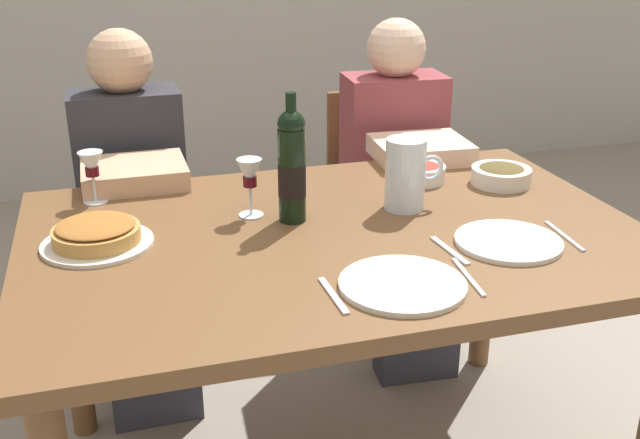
% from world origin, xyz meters
% --- Properties ---
extents(dining_table, '(1.50, 1.00, 0.76)m').
position_xyz_m(dining_table, '(0.00, 0.00, 0.67)').
color(dining_table, brown).
rests_on(dining_table, ground).
extents(wine_bottle, '(0.07, 0.07, 0.33)m').
position_xyz_m(wine_bottle, '(-0.08, 0.09, 0.90)').
color(wine_bottle, black).
rests_on(wine_bottle, dining_table).
extents(water_pitcher, '(0.16, 0.10, 0.19)m').
position_xyz_m(water_pitcher, '(0.22, 0.09, 0.84)').
color(water_pitcher, silver).
rests_on(water_pitcher, dining_table).
extents(baked_tart, '(0.26, 0.26, 0.06)m').
position_xyz_m(baked_tart, '(-0.56, 0.07, 0.79)').
color(baked_tart, silver).
rests_on(baked_tart, dining_table).
extents(salad_bowl, '(0.14, 0.14, 0.06)m').
position_xyz_m(salad_bowl, '(0.35, 0.28, 0.79)').
color(salad_bowl, white).
rests_on(salad_bowl, dining_table).
extents(olive_bowl, '(0.17, 0.17, 0.06)m').
position_xyz_m(olive_bowl, '(0.56, 0.19, 0.79)').
color(olive_bowl, silver).
rests_on(olive_bowl, dining_table).
extents(wine_glass_left_diner, '(0.06, 0.06, 0.15)m').
position_xyz_m(wine_glass_left_diner, '(-0.18, 0.15, 0.87)').
color(wine_glass_left_diner, silver).
rests_on(wine_glass_left_diner, dining_table).
extents(wine_glass_right_diner, '(0.07, 0.07, 0.14)m').
position_xyz_m(wine_glass_right_diner, '(-0.56, 0.37, 0.86)').
color(wine_glass_right_diner, silver).
rests_on(wine_glass_right_diner, dining_table).
extents(dinner_plate_left_setting, '(0.27, 0.27, 0.01)m').
position_xyz_m(dinner_plate_left_setting, '(0.04, -0.32, 0.77)').
color(dinner_plate_left_setting, silver).
rests_on(dinner_plate_left_setting, dining_table).
extents(dinner_plate_right_setting, '(0.25, 0.25, 0.01)m').
position_xyz_m(dinner_plate_right_setting, '(0.36, -0.19, 0.77)').
color(dinner_plate_right_setting, white).
rests_on(dinner_plate_right_setting, dining_table).
extents(fork_left_setting, '(0.02, 0.16, 0.00)m').
position_xyz_m(fork_left_setting, '(-0.11, -0.32, 0.76)').
color(fork_left_setting, silver).
rests_on(fork_left_setting, dining_table).
extents(knife_left_setting, '(0.03, 0.18, 0.00)m').
position_xyz_m(knife_left_setting, '(0.19, -0.32, 0.76)').
color(knife_left_setting, silver).
rests_on(knife_left_setting, dining_table).
extents(knife_right_setting, '(0.02, 0.18, 0.00)m').
position_xyz_m(knife_right_setting, '(0.51, -0.19, 0.76)').
color(knife_right_setting, silver).
rests_on(knife_right_setting, dining_table).
extents(spoon_right_setting, '(0.03, 0.16, 0.00)m').
position_xyz_m(spoon_right_setting, '(0.21, -0.19, 0.76)').
color(spoon_right_setting, silver).
rests_on(spoon_right_setting, dining_table).
extents(chair_left, '(0.40, 0.40, 0.87)m').
position_xyz_m(chair_left, '(-0.45, 0.89, 0.50)').
color(chair_left, brown).
rests_on(chair_left, ground).
extents(diner_left, '(0.34, 0.50, 1.16)m').
position_xyz_m(diner_left, '(-0.45, 0.65, 0.62)').
color(diner_left, '#2D2D33').
rests_on(diner_left, ground).
extents(chair_right, '(0.43, 0.43, 0.87)m').
position_xyz_m(chair_right, '(0.46, 0.88, 0.50)').
color(chair_right, brown).
rests_on(chair_right, ground).
extents(diner_right, '(0.35, 0.52, 1.16)m').
position_xyz_m(diner_right, '(0.44, 0.64, 0.62)').
color(diner_right, '#8E3D42').
rests_on(diner_right, ground).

